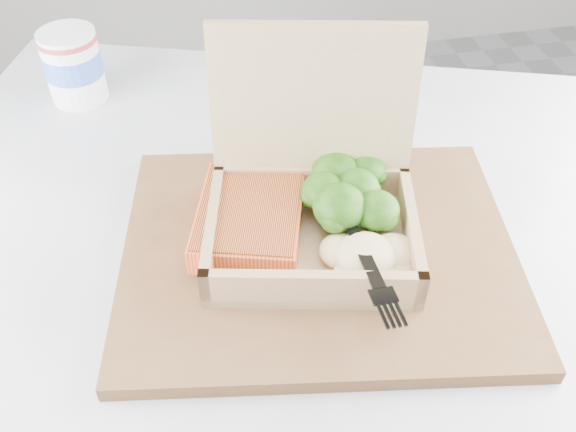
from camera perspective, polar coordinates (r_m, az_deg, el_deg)
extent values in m
cube|color=silver|center=(0.65, -2.20, -6.33)|extent=(1.11, 1.11, 0.03)
cube|color=brown|center=(0.65, 2.74, -3.18)|extent=(0.44, 0.37, 0.02)
cube|color=tan|center=(0.64, 2.09, -2.53)|extent=(0.23, 0.20, 0.01)
cube|color=#A07A56|center=(0.63, -6.63, -1.36)|extent=(0.04, 0.16, 0.04)
cube|color=#A07A56|center=(0.64, 10.83, -1.54)|extent=(0.04, 0.16, 0.04)
cube|color=#A07A56|center=(0.58, 2.21, -6.60)|extent=(0.20, 0.05, 0.04)
cube|color=#A07A56|center=(0.68, 2.06, 2.88)|extent=(0.20, 0.05, 0.04)
cube|color=tan|center=(0.64, 2.27, 10.19)|extent=(0.20, 0.07, 0.16)
cube|color=#FA5E31|center=(0.64, -3.42, -0.18)|extent=(0.14, 0.16, 0.03)
ellipsoid|color=beige|center=(0.60, 6.92, -3.57)|extent=(0.09, 0.08, 0.03)
cube|color=black|center=(0.63, 5.15, 0.66)|extent=(0.01, 0.11, 0.01)
cube|color=black|center=(0.58, 7.25, -4.67)|extent=(0.02, 0.05, 0.01)
cylinder|color=white|center=(0.91, -18.53, 12.54)|extent=(0.07, 0.07, 0.10)
cylinder|color=#3B63C5|center=(0.90, -18.60, 12.80)|extent=(0.08, 0.08, 0.03)
cylinder|color=#B03236|center=(0.89, -19.10, 14.69)|extent=(0.08, 0.08, 0.01)
cube|color=white|center=(0.81, 5.90, 6.88)|extent=(0.15, 0.17, 0.00)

